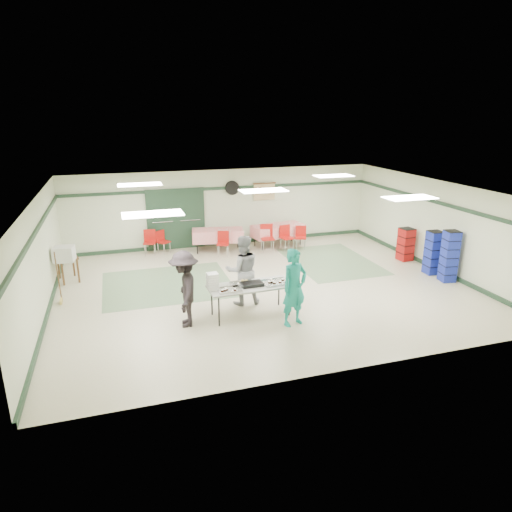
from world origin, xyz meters
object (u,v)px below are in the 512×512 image
object	(u,v)px
serving_table	(250,287)
volunteer_dark	(185,289)
dining_table_a	(278,230)
broom	(58,277)
chair_d	(223,241)
printer_table	(67,260)
chair_c	(301,235)
crate_stack_red	(406,244)
chair_b	(267,235)
chair_a	(286,235)
crate_stack_blue_a	(433,253)
volunteer_grey	(243,270)
volunteer_teal	(294,288)
dining_table_b	(218,235)
office_printer	(64,254)
crate_stack_blue_b	(449,256)
chair_loose_a	(162,239)

from	to	relation	value
serving_table	volunteer_dark	bearing A→B (deg)	179.89
dining_table_a	broom	world-z (taller)	broom
dining_table_a	chair_d	bearing A→B (deg)	-174.40
printer_table	broom	size ratio (longest dim) A/B	0.66
serving_table	broom	distance (m)	4.88
volunteer_dark	dining_table_a	world-z (taller)	volunteer_dark
serving_table	broom	world-z (taller)	broom
chair_c	crate_stack_red	distance (m)	3.53
broom	chair_b	bearing A→B (deg)	35.00
chair_a	crate_stack_blue_a	distance (m)	4.88
chair_b	chair_d	world-z (taller)	chair_b
serving_table	volunteer_dark	distance (m)	1.56
serving_table	volunteer_dark	world-z (taller)	volunteer_dark
volunteer_grey	chair_a	bearing A→B (deg)	-120.94
chair_a	volunteer_grey	bearing A→B (deg)	-133.31
volunteer_dark	broom	distance (m)	3.59
volunteer_teal	crate_stack_red	distance (m)	6.15
broom	volunteer_teal	bearing A→B (deg)	-16.66
dining_table_b	broom	size ratio (longest dim) A/B	1.35
volunteer_dark	office_printer	size ratio (longest dim) A/B	3.38
dining_table_a	dining_table_b	size ratio (longest dim) A/B	1.07
crate_stack_red	chair_b	bearing A→B (deg)	150.19
chair_d	office_printer	xyz separation A→B (m)	(-4.78, -1.51, 0.44)
volunteer_dark	dining_table_b	distance (m)	5.78
printer_table	crate_stack_red	bearing A→B (deg)	-21.44
volunteer_teal	crate_stack_red	world-z (taller)	volunteer_teal
chair_d	crate_stack_blue_a	xyz separation A→B (m)	(5.52, -3.61, 0.15)
chair_a	crate_stack_blue_b	size ratio (longest dim) A/B	0.58
chair_a	crate_stack_blue_b	bearing A→B (deg)	-62.27
volunteer_dark	crate_stack_blue_b	distance (m)	7.57
chair_d	crate_stack_red	size ratio (longest dim) A/B	0.78
chair_d	office_printer	distance (m)	5.03
dining_table_b	chair_loose_a	world-z (taller)	chair_loose_a
volunteer_dark	broom	size ratio (longest dim) A/B	1.29
chair_b	office_printer	bearing A→B (deg)	-158.96
volunteer_teal	chair_a	bearing A→B (deg)	53.63
volunteer_teal	dining_table_b	xyz separation A→B (m)	(-0.37, 6.10, -0.32)
chair_b	printer_table	bearing A→B (deg)	-163.33
serving_table	chair_d	bearing A→B (deg)	81.95
dining_table_a	crate_stack_blue_a	bearing A→B (deg)	-60.47
volunteer_teal	chair_c	xyz separation A→B (m)	(2.48, 5.52, -0.40)
serving_table	crate_stack_blue_b	world-z (taller)	crate_stack_blue_b
chair_d	crate_stack_blue_b	size ratio (longest dim) A/B	0.56
dining_table_b	crate_stack_blue_a	xyz separation A→B (m)	(5.57, -4.18, 0.08)
volunteer_dark	crate_stack_blue_a	world-z (taller)	volunteer_dark
serving_table	volunteer_dark	size ratio (longest dim) A/B	1.15
volunteer_grey	volunteer_dark	size ratio (longest dim) A/B	1.02
chair_loose_a	printer_table	bearing A→B (deg)	177.51
crate_stack_blue_b	office_printer	bearing A→B (deg)	164.91
volunteer_dark	serving_table	bearing A→B (deg)	99.75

